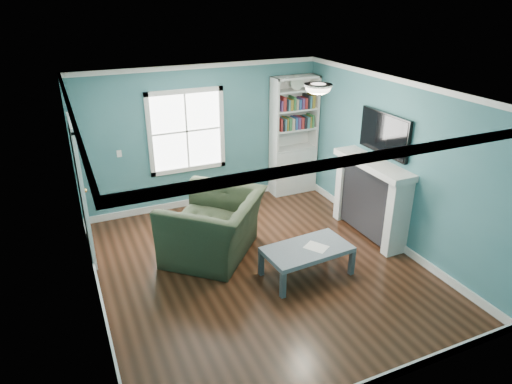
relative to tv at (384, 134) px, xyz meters
name	(u,v)px	position (x,y,z in m)	size (l,w,h in m)	color
floor	(260,267)	(-2.20, -0.20, -1.72)	(5.00, 5.00, 0.00)	black
room_walls	(260,167)	(-2.20, -0.20, -0.14)	(5.00, 5.00, 5.00)	#356D75
trim	(260,191)	(-2.20, -0.20, -0.49)	(4.50, 5.00, 2.60)	white
window	(187,131)	(-2.50, 2.29, -0.27)	(1.40, 0.06, 1.50)	white
bookshelf	(293,147)	(-0.43, 2.10, -0.80)	(0.90, 0.35, 2.31)	silver
fireplace	(371,199)	(-0.12, 0.00, -1.09)	(0.44, 1.58, 1.30)	black
tv	(384,134)	(0.00, 0.00, 0.00)	(0.06, 1.10, 0.65)	black
door	(81,191)	(-4.42, 1.20, -0.65)	(0.12, 0.98, 2.17)	silver
ceiling_fixture	(318,88)	(-1.30, -0.10, 0.82)	(0.38, 0.38, 0.15)	white
light_switch	(119,154)	(-3.70, 2.28, -0.52)	(0.08, 0.01, 0.12)	white
recliner	(213,216)	(-2.67, 0.45, -1.09)	(1.46, 0.95, 1.28)	black
coffee_table	(307,251)	(-1.66, -0.63, -1.34)	(1.26, 0.75, 0.44)	#454D53
paper_sheet	(316,247)	(-1.54, -0.67, -1.28)	(0.24, 0.30, 0.00)	white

